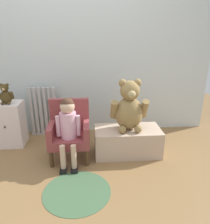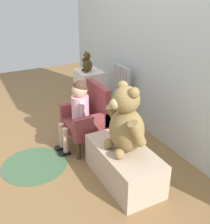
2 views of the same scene
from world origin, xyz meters
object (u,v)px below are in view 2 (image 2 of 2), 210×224
Objects in this scene: small_dresser at (89,91)px; floor_rug at (34,165)px; radiator at (121,93)px; large_teddy_bear at (126,123)px; small_teddy_bear at (87,63)px; child_figure at (78,106)px; low_bench at (124,165)px; child_armchair at (89,117)px.

small_dresser is 1.32m from floor_rug.
large_teddy_bear is at bearing -28.84° from radiator.
radiator is at bearing 39.15° from small_teddy_bear.
child_figure reaches higher than low_bench.
small_teddy_bear is 0.40× the size of floor_rug.
small_dresser is 0.38m from small_teddy_bear.
floor_rug is at bearing -131.49° from large_teddy_bear.
child_armchair reaches higher than small_dresser.
small_teddy_bear reaches higher than radiator.
child_figure is 0.68m from large_teddy_bear.
child_figure is 2.96× the size of small_teddy_bear.
floor_rug is at bearing -48.12° from small_teddy_bear.
large_teddy_bear is at bearing 25.04° from low_bench.
small_dresser is 1.49m from large_teddy_bear.
child_armchair is at bearing -177.32° from large_teddy_bear.
low_bench is at bearing 2.40° from child_armchair.
radiator is 1.22× the size of small_dresser.
large_teddy_bear reaches higher than low_bench.
low_bench is 0.40m from large_teddy_bear.
large_teddy_bear is 1.44m from small_teddy_bear.
small_teddy_bear is (-1.40, 0.30, 0.10)m from large_teddy_bear.
floor_rug is at bearing -79.33° from child_figure.
small_teddy_bear is at bearing 149.71° from child_figure.
floor_rug is (0.86, -0.96, -0.27)m from small_dresser.
large_teddy_bear is (0.66, 0.03, 0.24)m from child_armchair.
floor_rug is (-0.57, -0.64, -0.55)m from large_teddy_bear.
child_armchair is 0.88m from small_teddy_bear.
large_teddy_bear is 0.94× the size of floor_rug.
large_teddy_bear is (1.42, -0.32, 0.28)m from small_dresser.
floor_rug is (0.84, -0.94, -0.65)m from small_teddy_bear.
large_teddy_bear is at bearing 2.68° from child_armchair.
child_figure reaches higher than child_armchair.
child_figure is 0.96× the size of low_bench.
radiator is 1.36m from floor_rug.
child_figure is 1.26× the size of large_teddy_bear.
child_figure reaches higher than floor_rug.
floor_rug is (-0.56, -0.64, -0.15)m from low_bench.
small_dresser is at bearing 167.16° from large_teddy_bear.
child_armchair is at bearing -23.72° from small_teddy_bear.
small_teddy_bear is at bearing 168.09° from large_teddy_bear.
child_figure is (0.00, -0.11, 0.15)m from child_armchair.
radiator reaches higher than child_armchair.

